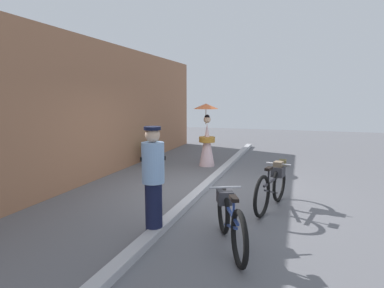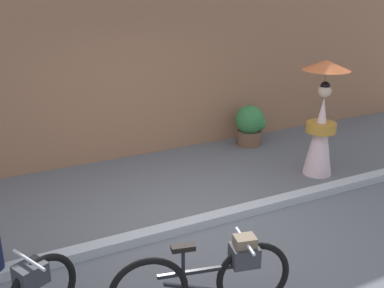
# 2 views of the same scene
# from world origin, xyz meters

# --- Properties ---
(ground_plane) EXTENTS (30.00, 30.00, 0.00)m
(ground_plane) POSITION_xyz_m (0.00, 0.00, 0.00)
(ground_plane) COLOR slate
(building_wall) EXTENTS (14.00, 0.40, 3.53)m
(building_wall) POSITION_xyz_m (0.00, 3.06, 1.77)
(building_wall) COLOR #9E6B4C
(building_wall) RESTS_ON ground_plane
(sidewalk_curb) EXTENTS (14.00, 0.20, 0.12)m
(sidewalk_curb) POSITION_xyz_m (0.00, 0.00, 0.06)
(sidewalk_curb) COLOR #B2B2B7
(sidewalk_curb) RESTS_ON ground_plane
(bicycle_far_side) EXTENTS (1.75, 0.56, 0.84)m
(bicycle_far_side) POSITION_xyz_m (-0.72, -1.57, 0.44)
(bicycle_far_side) COLOR black
(bicycle_far_side) RESTS_ON ground_plane
(person_with_parasol) EXTENTS (0.76, 0.76, 1.91)m
(person_with_parasol) POSITION_xyz_m (2.62, 0.67, 0.94)
(person_with_parasol) COLOR silver
(person_with_parasol) RESTS_ON ground_plane
(potted_plant_by_door) EXTENTS (0.58, 0.57, 0.79)m
(potted_plant_by_door) POSITION_xyz_m (2.40, 2.39, 0.41)
(potted_plant_by_door) COLOR brown
(potted_plant_by_door) RESTS_ON ground_plane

